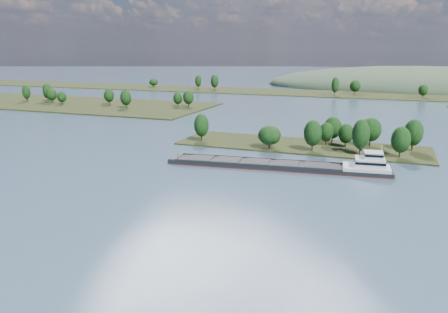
% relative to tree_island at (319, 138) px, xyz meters
% --- Properties ---
extents(ground, '(1800.00, 1800.00, 0.00)m').
position_rel_tree_island_xyz_m(ground, '(-7.42, -59.09, -4.01)').
color(ground, '#384C60').
rests_on(ground, ground).
extents(tree_island, '(100.00, 30.22, 14.49)m').
position_rel_tree_island_xyz_m(tree_island, '(0.00, 0.00, 0.00)').
color(tree_island, black).
rests_on(tree_island, ground).
extents(left_bank, '(300.00, 80.00, 15.04)m').
position_rel_tree_island_xyz_m(left_bank, '(-235.25, 80.96, -3.10)').
color(left_bank, black).
rests_on(left_bank, ground).
extents(back_shoreline, '(900.00, 60.00, 16.59)m').
position_rel_tree_island_xyz_m(back_shoreline, '(-0.38, 220.70, -3.34)').
color(back_shoreline, black).
rests_on(back_shoreline, ground).
extents(hill_west, '(320.00, 160.00, 44.00)m').
position_rel_tree_island_xyz_m(hill_west, '(52.58, 320.91, -4.01)').
color(hill_west, '#334731').
rests_on(hill_west, ground).
extents(cargo_barge, '(74.44, 17.40, 10.00)m').
position_rel_tree_island_xyz_m(cargo_barge, '(-3.41, -34.40, -2.75)').
color(cargo_barge, black).
rests_on(cargo_barge, ground).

